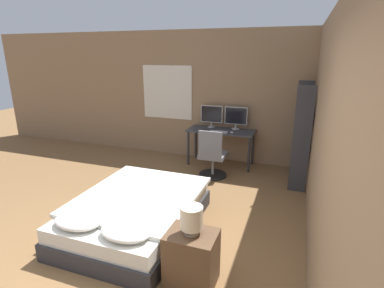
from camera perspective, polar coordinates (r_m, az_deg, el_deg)
wall_back at (r=6.32m, az=6.26°, el=8.81°), size 12.00×0.08×2.70m
wall_side_right at (r=3.33m, az=23.83°, el=0.09°), size 0.06×12.00×2.70m
bed at (r=4.07m, az=-10.63°, el=-12.84°), size 1.45×1.96×0.53m
nightstand at (r=3.18m, az=-0.07°, el=-20.94°), size 0.49×0.38×0.57m
bedside_lamp at (r=2.92m, az=-0.07°, el=-13.89°), size 0.22×0.22×0.29m
desk at (r=6.12m, az=5.52°, el=1.73°), size 1.35×0.57×0.74m
monitor_left at (r=6.28m, az=3.77°, el=5.54°), size 0.46×0.16×0.46m
monitor_right at (r=6.16m, az=8.37°, el=5.17°), size 0.46×0.16×0.46m
keyboard at (r=5.92m, az=5.11°, el=2.34°), size 0.35×0.13×0.02m
computer_mouse at (r=5.86m, az=7.60°, el=2.19°), size 0.07×0.05×0.04m
office_chair at (r=5.55m, az=3.87°, el=-2.75°), size 0.52×0.52×0.92m
bookshelf at (r=5.41m, az=20.25°, el=2.58°), size 0.28×0.89×1.77m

